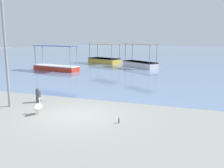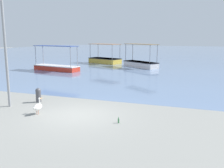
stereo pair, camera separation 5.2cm
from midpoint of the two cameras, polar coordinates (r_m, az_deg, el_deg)
name	(u,v)px [view 1 (the left image)]	position (r m, az deg, el deg)	size (l,w,h in m)	color
ground	(78,115)	(12.30, -7.79, -7.04)	(120.00, 120.00, 0.00)	gray
harbor_water	(175,53)	(58.75, 14.25, 6.83)	(110.00, 90.00, 0.00)	#6680A6
fishing_boat_outer	(140,63)	(31.05, 6.39, 4.83)	(4.89, 3.99, 2.85)	white
fishing_boat_far_left	(56,66)	(28.63, -12.75, 4.04)	(5.70, 2.36, 2.75)	red
fishing_boat_near_right	(104,59)	(35.78, -1.82, 5.65)	(5.16, 3.55, 2.71)	gold
pelican	(38,107)	(12.74, -16.69, -5.01)	(0.30, 0.80, 0.80)	#E0997A
lamp_post	(5,42)	(14.26, -23.40, 8.83)	(0.28, 0.28, 6.22)	gray
mooring_bollard	(38,95)	(15.02, -16.59, -2.35)	(0.31, 0.31, 0.83)	#47474C
glass_bottle	(119,121)	(11.08, 1.45, -8.37)	(0.07, 0.07, 0.27)	#3F7F4C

